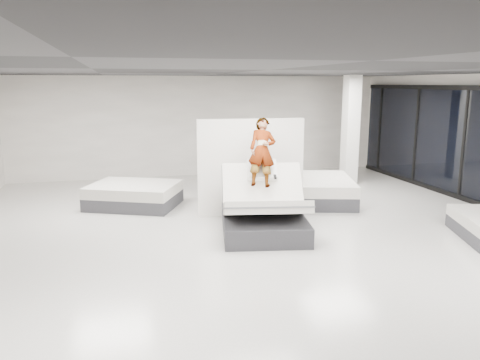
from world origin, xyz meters
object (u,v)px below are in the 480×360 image
at_px(divider_panel, 251,167).
at_px(remote, 275,177).
at_px(flat_bed_right_far, 318,190).
at_px(column, 350,131).
at_px(flat_bed_left_far, 134,195).
at_px(person, 262,166).
at_px(hero_bed, 264,212).

bearing_deg(divider_panel, remote, -81.83).
distance_m(flat_bed_right_far, column, 2.82).
bearing_deg(flat_bed_right_far, flat_bed_left_far, 171.71).
height_order(person, flat_bed_left_far, person).
bearing_deg(column, flat_bed_right_far, -134.86).
bearing_deg(flat_bed_left_far, remote, -47.06).
relative_size(hero_bed, person, 1.60).
bearing_deg(flat_bed_right_far, divider_panel, -159.68).
relative_size(person, flat_bed_right_far, 0.59).
bearing_deg(person, remote, -57.85).
xyz_separation_m(hero_bed, remote, (0.21, -0.05, 0.72)).
bearing_deg(divider_panel, person, -88.70).
xyz_separation_m(hero_bed, flat_bed_right_far, (2.13, 2.14, -0.13)).
distance_m(divider_panel, column, 4.56).
relative_size(flat_bed_right_far, column, 0.81).
relative_size(hero_bed, divider_panel, 1.00).
distance_m(hero_bed, flat_bed_right_far, 3.02).
bearing_deg(remote, divider_panel, 104.18).
distance_m(person, remote, 0.44).
distance_m(hero_bed, column, 5.64).
relative_size(person, remote, 10.82).
bearing_deg(hero_bed, remote, -13.68).
relative_size(flat_bed_left_far, column, 0.78).
bearing_deg(person, hero_bed, -90.00).
height_order(hero_bed, divider_panel, divider_panel).
height_order(person, flat_bed_right_far, person).
bearing_deg(remote, column, 58.00).
relative_size(person, flat_bed_left_far, 0.61).
xyz_separation_m(person, column, (3.83, 3.58, 0.28)).
distance_m(person, divider_panel, 1.09).
bearing_deg(column, divider_panel, -146.25).
xyz_separation_m(remote, column, (3.68, 3.97, 0.44)).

